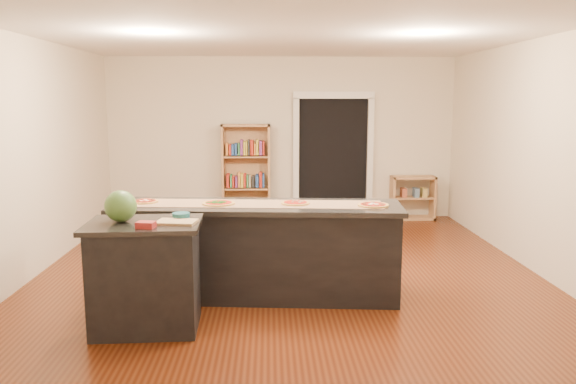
{
  "coord_description": "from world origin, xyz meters",
  "views": [
    {
      "loc": [
        -0.22,
        -6.3,
        2.07
      ],
      "look_at": [
        0.0,
        0.2,
        1.0
      ],
      "focal_mm": 35.0,
      "sensor_mm": 36.0,
      "label": 1
    }
  ],
  "objects_px": {
    "side_counter": "(146,275)",
    "low_shelf": "(413,198)",
    "bookshelf": "(246,173)",
    "watermelon": "(121,206)",
    "kitchen_island": "(257,250)",
    "waste_bin": "(276,213)"
  },
  "relations": [
    {
      "from": "side_counter",
      "to": "low_shelf",
      "type": "bearing_deg",
      "value": 49.98
    },
    {
      "from": "side_counter",
      "to": "low_shelf",
      "type": "height_order",
      "value": "side_counter"
    },
    {
      "from": "bookshelf",
      "to": "watermelon",
      "type": "xyz_separation_m",
      "value": [
        -0.93,
        -4.65,
        0.3
      ]
    },
    {
      "from": "kitchen_island",
      "to": "waste_bin",
      "type": "height_order",
      "value": "kitchen_island"
    },
    {
      "from": "bookshelf",
      "to": "watermelon",
      "type": "height_order",
      "value": "bookshelf"
    },
    {
      "from": "side_counter",
      "to": "bookshelf",
      "type": "distance_m",
      "value": 4.75
    },
    {
      "from": "watermelon",
      "to": "waste_bin",
      "type": "bearing_deg",
      "value": 72.33
    },
    {
      "from": "watermelon",
      "to": "bookshelf",
      "type": "bearing_deg",
      "value": 78.72
    },
    {
      "from": "side_counter",
      "to": "bookshelf",
      "type": "xyz_separation_m",
      "value": [
        0.73,
        4.68,
        0.33
      ]
    },
    {
      "from": "side_counter",
      "to": "waste_bin",
      "type": "distance_m",
      "value": 4.72
    },
    {
      "from": "side_counter",
      "to": "waste_bin",
      "type": "height_order",
      "value": "side_counter"
    },
    {
      "from": "waste_bin",
      "to": "side_counter",
      "type": "bearing_deg",
      "value": -105.25
    },
    {
      "from": "kitchen_island",
      "to": "low_shelf",
      "type": "height_order",
      "value": "kitchen_island"
    },
    {
      "from": "bookshelf",
      "to": "low_shelf",
      "type": "bearing_deg",
      "value": -0.29
    },
    {
      "from": "side_counter",
      "to": "bookshelf",
      "type": "height_order",
      "value": "bookshelf"
    },
    {
      "from": "side_counter",
      "to": "watermelon",
      "type": "relative_size",
      "value": 3.55
    },
    {
      "from": "kitchen_island",
      "to": "bookshelf",
      "type": "height_order",
      "value": "bookshelf"
    },
    {
      "from": "kitchen_island",
      "to": "bookshelf",
      "type": "relative_size",
      "value": 1.81
    },
    {
      "from": "bookshelf",
      "to": "low_shelf",
      "type": "xyz_separation_m",
      "value": [
        2.91,
        -0.01,
        -0.45
      ]
    },
    {
      "from": "kitchen_island",
      "to": "low_shelf",
      "type": "relative_size",
      "value": 3.97
    },
    {
      "from": "low_shelf",
      "to": "kitchen_island",
      "type": "bearing_deg",
      "value": -124.6
    },
    {
      "from": "low_shelf",
      "to": "waste_bin",
      "type": "bearing_deg",
      "value": -177.09
    }
  ]
}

